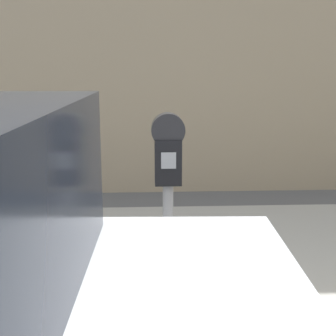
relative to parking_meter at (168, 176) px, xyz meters
name	(u,v)px	position (x,y,z in m)	size (l,w,h in m)	color
sidewalk	(184,259)	(0.20, 1.03, -1.04)	(24.00, 2.80, 0.13)	#ADAAA3
parking_meter	(168,176)	(0.00, 0.00, 0.00)	(0.22, 0.15, 1.39)	gray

